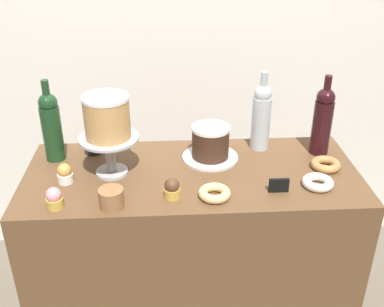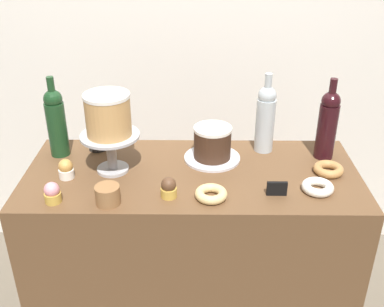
# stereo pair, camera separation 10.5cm
# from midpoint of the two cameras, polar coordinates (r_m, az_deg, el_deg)

# --- Properties ---
(back_wall) EXTENTS (6.00, 0.05, 2.60)m
(back_wall) POSITION_cam_midpoint_polar(r_m,az_deg,el_deg) (2.40, 1.52, 15.87)
(back_wall) COLOR silver
(back_wall) RESTS_ON ground_plane
(display_counter) EXTENTS (1.26, 0.54, 0.93)m
(display_counter) POSITION_cam_midpoint_polar(r_m,az_deg,el_deg) (2.01, 1.55, -13.81)
(display_counter) COLOR brown
(display_counter) RESTS_ON ground_plane
(cake_stand_pedestal) EXTENTS (0.22, 0.22, 0.15)m
(cake_stand_pedestal) POSITION_cam_midpoint_polar(r_m,az_deg,el_deg) (1.72, -8.26, 0.87)
(cake_stand_pedestal) COLOR #B2B2B7
(cake_stand_pedestal) RESTS_ON display_counter
(white_layer_cake) EXTENTS (0.17, 0.17, 0.16)m
(white_layer_cake) POSITION_cam_midpoint_polar(r_m,az_deg,el_deg) (1.67, -8.56, 4.76)
(white_layer_cake) COLOR tan
(white_layer_cake) RESTS_ON cake_stand_pedestal
(silver_serving_platter) EXTENTS (0.22, 0.22, 0.01)m
(silver_serving_platter) POSITION_cam_midpoint_polar(r_m,az_deg,el_deg) (1.83, 4.15, -0.57)
(silver_serving_platter) COLOR silver
(silver_serving_platter) RESTS_ON display_counter
(chocolate_round_cake) EXTENTS (0.15, 0.15, 0.13)m
(chocolate_round_cake) POSITION_cam_midpoint_polar(r_m,az_deg,el_deg) (1.80, 4.22, 1.36)
(chocolate_round_cake) COLOR #3D2619
(chocolate_round_cake) RESTS_ON silver_serving_platter
(wine_bottle_clear) EXTENTS (0.08, 0.08, 0.33)m
(wine_bottle_clear) POSITION_cam_midpoint_polar(r_m,az_deg,el_deg) (1.87, 10.67, 4.37)
(wine_bottle_clear) COLOR #B2BCC1
(wine_bottle_clear) RESTS_ON display_counter
(wine_bottle_green) EXTENTS (0.08, 0.08, 0.33)m
(wine_bottle_green) POSITION_cam_midpoint_polar(r_m,az_deg,el_deg) (1.86, -14.89, 3.84)
(wine_bottle_green) COLOR #193D1E
(wine_bottle_green) RESTS_ON display_counter
(wine_bottle_dark_red) EXTENTS (0.08, 0.08, 0.33)m
(wine_bottle_dark_red) POSITION_cam_midpoint_polar(r_m,az_deg,el_deg) (1.87, 17.97, 3.51)
(wine_bottle_dark_red) COLOR black
(wine_bottle_dark_red) RESTS_ON display_counter
(cupcake_strawberry) EXTENTS (0.06, 0.06, 0.07)m
(cupcake_strawberry) POSITION_cam_midpoint_polar(r_m,az_deg,el_deg) (1.61, -15.09, -4.77)
(cupcake_strawberry) COLOR gold
(cupcake_strawberry) RESTS_ON display_counter
(cupcake_chocolate) EXTENTS (0.06, 0.06, 0.07)m
(cupcake_chocolate) POSITION_cam_midpoint_polar(r_m,az_deg,el_deg) (1.58, -0.99, -4.30)
(cupcake_chocolate) COLOR gold
(cupcake_chocolate) RESTS_ON display_counter
(cupcake_caramel) EXTENTS (0.06, 0.06, 0.07)m
(cupcake_caramel) POSITION_cam_midpoint_polar(r_m,az_deg,el_deg) (1.74, -13.64, -1.93)
(cupcake_caramel) COLOR white
(cupcake_caramel) RESTS_ON display_counter
(donut_maple) EXTENTS (0.11, 0.11, 0.03)m
(donut_maple) POSITION_cam_midpoint_polar(r_m,az_deg,el_deg) (1.81, 18.15, -1.96)
(donut_maple) COLOR #B27F47
(donut_maple) RESTS_ON display_counter
(donut_sugar) EXTENTS (0.11, 0.11, 0.03)m
(donut_sugar) POSITION_cam_midpoint_polar(r_m,az_deg,el_deg) (1.69, 17.00, -4.02)
(donut_sugar) COLOR silver
(donut_sugar) RESTS_ON display_counter
(donut_glazed) EXTENTS (0.11, 0.11, 0.03)m
(donut_glazed) POSITION_cam_midpoint_polar(r_m,az_deg,el_deg) (1.59, 4.28, -5.04)
(donut_glazed) COLOR #E0C17F
(donut_glazed) RESTS_ON display_counter
(cookie_stack) EXTENTS (0.08, 0.08, 0.07)m
(cookie_stack) POSITION_cam_midpoint_polar(r_m,az_deg,el_deg) (1.56, -8.47, -5.12)
(cookie_stack) COLOR olive
(cookie_stack) RESTS_ON display_counter
(price_sign_chalkboard) EXTENTS (0.07, 0.01, 0.05)m
(price_sign_chalkboard) POSITION_cam_midpoint_polar(r_m,az_deg,el_deg) (1.63, 12.28, -4.29)
(price_sign_chalkboard) COLOR black
(price_sign_chalkboard) RESTS_ON display_counter
(coffee_cup_ceramic) EXTENTS (0.08, 0.08, 0.08)m
(coffee_cup_ceramic) POSITION_cam_midpoint_polar(r_m,az_deg,el_deg) (1.92, -10.07, 1.68)
(coffee_cup_ceramic) COLOR #282828
(coffee_cup_ceramic) RESTS_ON display_counter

